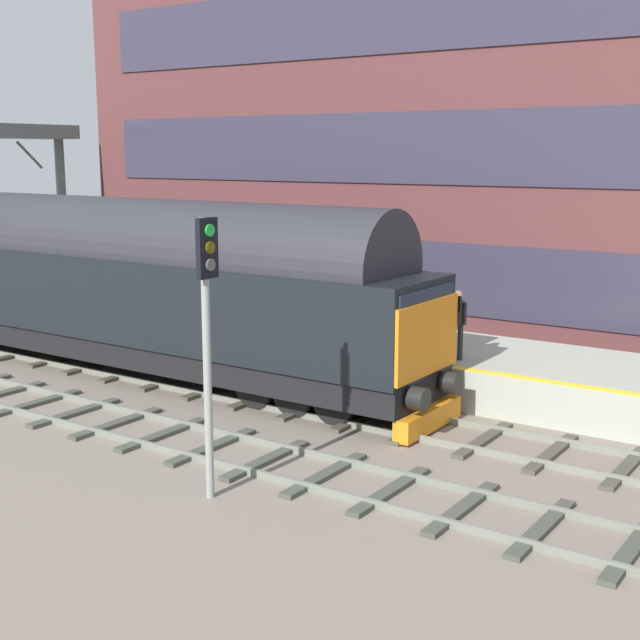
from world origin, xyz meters
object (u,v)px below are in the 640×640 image
at_px(diesel_locomotive, 105,278).
at_px(waiting_passenger, 458,318).
at_px(platform_number_sign, 452,318).
at_px(signal_post_mid, 207,323).

height_order(diesel_locomotive, waiting_passenger, diesel_locomotive).
bearing_deg(waiting_passenger, diesel_locomotive, 29.26).
xyz_separation_m(diesel_locomotive, platform_number_sign, (1.87, -9.39, -0.38)).
distance_m(diesel_locomotive, waiting_passenger, 9.58).
bearing_deg(waiting_passenger, platform_number_sign, 117.90).
height_order(signal_post_mid, waiting_passenger, signal_post_mid).
height_order(platform_number_sign, waiting_passenger, waiting_passenger).
bearing_deg(diesel_locomotive, waiting_passenger, -74.84).
relative_size(signal_post_mid, platform_number_sign, 2.94).
relative_size(diesel_locomotive, waiting_passenger, 12.13).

